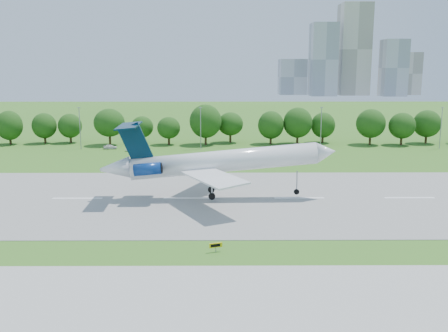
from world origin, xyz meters
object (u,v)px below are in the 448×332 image
(service_vehicle_a, at_px, (132,149))
(service_vehicle_b, at_px, (110,147))
(airliner, at_px, (212,161))
(taxi_sign_left, at_px, (216,245))

(service_vehicle_a, bearing_deg, service_vehicle_b, 46.44)
(airliner, height_order, taxi_sign_left, airliner)
(taxi_sign_left, relative_size, service_vehicle_b, 0.44)
(airliner, xyz_separation_m, service_vehicle_b, (-30.78, 57.22, -6.21))
(airliner, relative_size, service_vehicle_b, 10.95)
(airliner, distance_m, service_vehicle_a, 58.65)
(airliner, bearing_deg, service_vehicle_b, 115.76)
(airliner, xyz_separation_m, service_vehicle_a, (-23.78, 53.24, -6.28))
(service_vehicle_a, xyz_separation_m, service_vehicle_b, (-7.00, 3.98, 0.08))
(taxi_sign_left, height_order, service_vehicle_b, service_vehicle_b)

